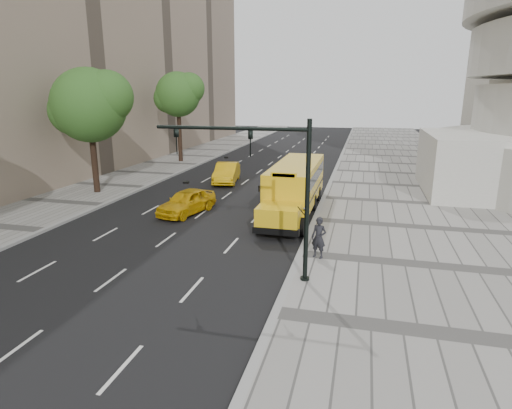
% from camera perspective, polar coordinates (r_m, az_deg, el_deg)
% --- Properties ---
extents(ground, '(140.00, 140.00, 0.00)m').
position_cam_1_polar(ground, '(26.46, -5.22, -1.37)').
color(ground, black).
rests_on(ground, ground).
extents(sidewalk_museum, '(12.00, 140.00, 0.15)m').
position_cam_1_polar(sidewalk_museum, '(25.24, 21.46, -2.98)').
color(sidewalk_museum, gray).
rests_on(sidewalk_museum, ground).
extents(sidewalk_far, '(6.00, 140.00, 0.15)m').
position_cam_1_polar(sidewalk_far, '(31.75, -24.30, 0.24)').
color(sidewalk_far, gray).
rests_on(sidewalk_far, ground).
extents(curb_museum, '(0.30, 140.00, 0.15)m').
position_cam_1_polar(curb_museum, '(25.14, 7.80, -2.13)').
color(curb_museum, gray).
rests_on(curb_museum, ground).
extents(curb_far, '(0.30, 140.00, 0.15)m').
position_cam_1_polar(curb_far, '(30.00, -19.80, -0.11)').
color(curb_far, gray).
rests_on(curb_far, ground).
extents(tree_b, '(5.88, 5.22, 9.03)m').
position_cam_1_polar(tree_b, '(33.08, -21.24, 12.31)').
color(tree_b, black).
rests_on(tree_b, ground).
extents(tree_c, '(5.16, 4.59, 9.39)m').
position_cam_1_polar(tree_c, '(46.27, -10.28, 14.28)').
color(tree_c, black).
rests_on(tree_c, ground).
extents(school_bus, '(2.96, 11.56, 3.19)m').
position_cam_1_polar(school_bus, '(27.00, 5.29, 2.82)').
color(school_bus, yellow).
rests_on(school_bus, ground).
extents(taxi_near, '(2.80, 4.76, 1.52)m').
position_cam_1_polar(taxi_near, '(26.77, -9.22, 0.38)').
color(taxi_near, gold).
rests_on(taxi_near, ground).
extents(taxi_far, '(2.53, 5.15, 1.62)m').
position_cam_1_polar(taxi_far, '(35.78, -3.93, 4.24)').
color(taxi_far, gold).
rests_on(taxi_far, ground).
extents(pedestrian, '(0.78, 0.63, 1.86)m').
position_cam_1_polar(pedestrian, '(19.17, 8.37, -4.40)').
color(pedestrian, black).
rests_on(pedestrian, sidewalk_museum).
extents(traffic_signal, '(6.18, 0.36, 6.40)m').
position_cam_1_polar(traffic_signal, '(16.25, 1.99, 3.30)').
color(traffic_signal, black).
rests_on(traffic_signal, ground).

